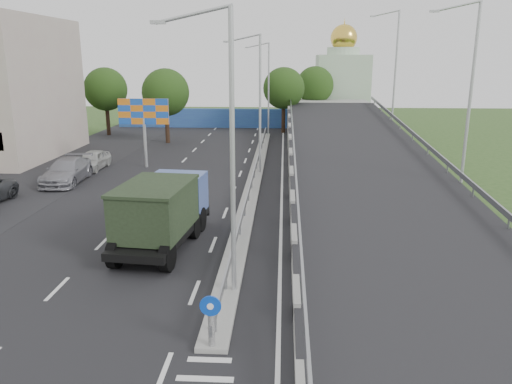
# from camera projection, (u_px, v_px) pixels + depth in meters

# --- Properties ---
(road_surface) EXTENTS (26.00, 90.00, 0.04)m
(road_surface) POSITION_uv_depth(u_px,v_px,m) (205.00, 194.00, 32.39)
(road_surface) COLOR black
(road_surface) RESTS_ON ground
(parking_strip) EXTENTS (8.00, 90.00, 0.05)m
(parking_strip) POSITION_uv_depth(u_px,v_px,m) (11.00, 192.00, 33.09)
(parking_strip) COLOR black
(parking_strip) RESTS_ON ground
(median) EXTENTS (1.00, 44.00, 0.20)m
(median) POSITION_uv_depth(u_px,v_px,m) (254.00, 179.00, 36.05)
(median) COLOR gray
(median) RESTS_ON ground
(overpass_ramp) EXTENTS (10.00, 50.00, 3.50)m
(overpass_ramp) POSITION_uv_depth(u_px,v_px,m) (360.00, 158.00, 35.22)
(overpass_ramp) COLOR gray
(overpass_ramp) RESTS_ON ground
(median_guardrail) EXTENTS (0.09, 44.00, 0.71)m
(median_guardrail) POSITION_uv_depth(u_px,v_px,m) (254.00, 170.00, 35.89)
(median_guardrail) COLOR gray
(median_guardrail) RESTS_ON median
(sign_bollard) EXTENTS (0.64, 0.23, 1.67)m
(sign_bollard) POSITION_uv_depth(u_px,v_px,m) (211.00, 321.00, 14.77)
(sign_bollard) COLOR black
(sign_bollard) RESTS_ON median
(lamp_post_near) EXTENTS (2.74, 0.18, 10.08)m
(lamp_post_near) POSITION_uv_depth(u_px,v_px,m) (227.00, 141.00, 17.21)
(lamp_post_near) COLOR #B2B5B7
(lamp_post_near) RESTS_ON median
(lamp_post_mid) EXTENTS (2.74, 0.18, 10.08)m
(lamp_post_mid) POSITION_uv_depth(u_px,v_px,m) (257.00, 97.00, 36.50)
(lamp_post_mid) COLOR #B2B5B7
(lamp_post_mid) RESTS_ON median
(lamp_post_far) EXTENTS (2.74, 0.18, 10.08)m
(lamp_post_far) POSITION_uv_depth(u_px,v_px,m) (267.00, 84.00, 55.78)
(lamp_post_far) COLOR #B2B5B7
(lamp_post_far) RESTS_ON median
(blue_wall) EXTENTS (30.00, 0.50, 2.40)m
(blue_wall) POSITION_uv_depth(u_px,v_px,m) (236.00, 118.00, 62.98)
(blue_wall) COLOR #2B47A0
(blue_wall) RESTS_ON ground
(church) EXTENTS (7.00, 7.00, 13.80)m
(church) POSITION_uv_depth(u_px,v_px,m) (342.00, 83.00, 68.87)
(church) COLOR #B2CCAD
(church) RESTS_ON ground
(billboard) EXTENTS (4.00, 0.24, 5.50)m
(billboard) POSITION_uv_depth(u_px,v_px,m) (144.00, 116.00, 39.34)
(billboard) COLOR #B2B5B7
(billboard) RESTS_ON ground
(tree_left_mid) EXTENTS (4.80, 4.80, 7.60)m
(tree_left_mid) POSITION_uv_depth(u_px,v_px,m) (166.00, 93.00, 50.70)
(tree_left_mid) COLOR black
(tree_left_mid) RESTS_ON ground
(tree_median_far) EXTENTS (4.80, 4.80, 7.60)m
(tree_median_far) POSITION_uv_depth(u_px,v_px,m) (284.00, 88.00, 57.77)
(tree_median_far) COLOR black
(tree_median_far) RESTS_ON ground
(tree_left_far) EXTENTS (4.80, 4.80, 7.60)m
(tree_left_far) POSITION_uv_depth(u_px,v_px,m) (106.00, 89.00, 55.96)
(tree_left_far) COLOR black
(tree_left_far) RESTS_ON ground
(tree_ramp_far) EXTENTS (4.80, 4.80, 7.60)m
(tree_ramp_far) POSITION_uv_depth(u_px,v_px,m) (315.00, 85.00, 64.30)
(tree_ramp_far) COLOR black
(tree_ramp_far) RESTS_ON ground
(dump_truck) EXTENTS (3.41, 7.51, 3.21)m
(dump_truck) POSITION_uv_depth(u_px,v_px,m) (163.00, 209.00, 23.16)
(dump_truck) COLOR black
(dump_truck) RESTS_ON ground
(parked_car_d) EXTENTS (2.67, 5.91, 1.68)m
(parked_car_d) POSITION_uv_depth(u_px,v_px,m) (67.00, 171.00, 35.24)
(parked_car_d) COLOR gray
(parked_car_d) RESTS_ON ground
(parked_car_e) EXTENTS (1.85, 4.47, 1.51)m
(parked_car_e) POSITION_uv_depth(u_px,v_px,m) (93.00, 160.00, 39.43)
(parked_car_e) COLOR #A7A8A4
(parked_car_e) RESTS_ON ground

